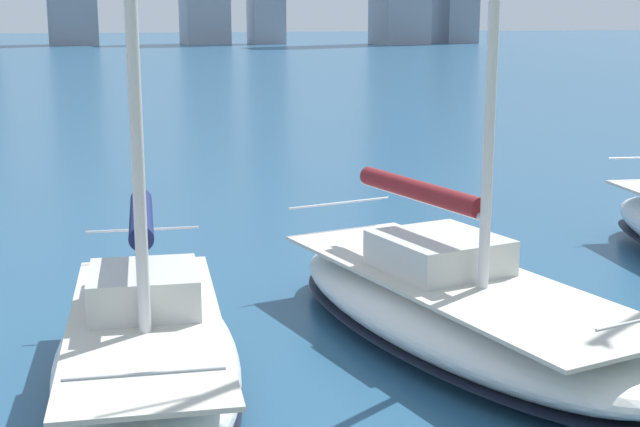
% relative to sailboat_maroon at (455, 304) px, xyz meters
% --- Properties ---
extents(sailboat_maroon, '(4.24, 8.58, 12.33)m').
position_rel_sailboat_maroon_xyz_m(sailboat_maroon, '(0.00, 0.00, 0.00)').
color(sailboat_maroon, white).
rests_on(sailboat_maroon, ground).
extents(sailboat_navy, '(3.31, 7.06, 9.52)m').
position_rel_sailboat_maroon_xyz_m(sailboat_navy, '(4.82, 0.47, 0.00)').
color(sailboat_navy, white).
rests_on(sailboat_navy, ground).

